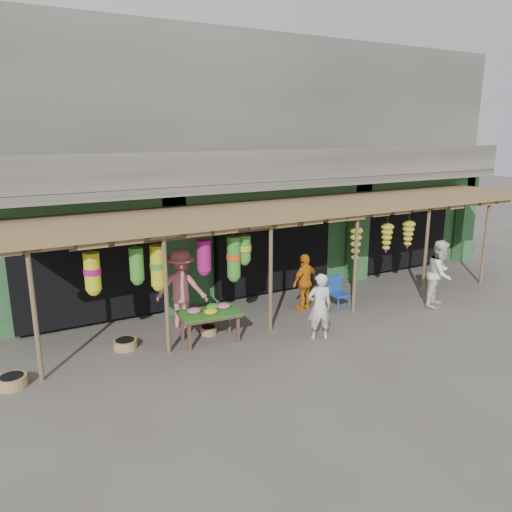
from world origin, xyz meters
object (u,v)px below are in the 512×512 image
flower_table (210,313)px  blue_chair (337,291)px  person_vendor (305,282)px  person_shopper (181,288)px  person_right (440,274)px  person_front (320,307)px

flower_table → blue_chair: size_ratio=1.58×
person_vendor → person_shopper: size_ratio=0.79×
person_right → person_vendor: 3.61m
person_shopper → blue_chair: bearing=-160.3°
person_vendor → blue_chair: bearing=140.1°
blue_chair → person_shopper: bearing=164.8°
flower_table → person_front: (2.18, -1.08, 0.12)m
person_front → person_shopper: bearing=-23.5°
flower_table → person_shopper: (-0.22, 1.14, 0.30)m
person_shopper → person_right: bearing=-165.0°
person_right → blue_chair: bearing=132.0°
flower_table → person_vendor: size_ratio=0.94×
person_front → person_vendor: bearing=-95.8°
blue_chair → person_right: size_ratio=0.50×
person_front → person_right: 4.08m
flower_table → blue_chair: 3.75m
person_right → flower_table: bearing=148.3°
flower_table → person_right: (6.26, -0.85, 0.24)m
person_front → person_vendor: 1.90m
blue_chair → person_shopper: size_ratio=0.47×
blue_chair → person_right: person_right is taller
blue_chair → person_shopper: (-3.96, 0.86, 0.45)m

